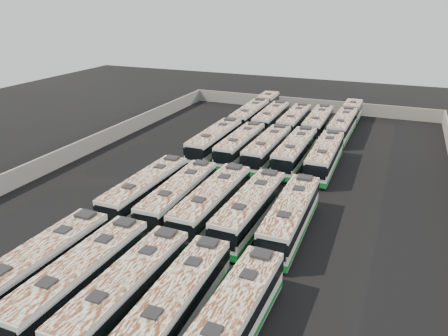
# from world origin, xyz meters

# --- Properties ---
(ground) EXTENTS (140.00, 140.00, 0.00)m
(ground) POSITION_xyz_m (0.00, 0.00, 0.00)
(ground) COLOR black
(ground) RESTS_ON ground
(perimeter_wall) EXTENTS (45.20, 73.20, 2.20)m
(perimeter_wall) POSITION_xyz_m (0.00, 0.00, 1.10)
(perimeter_wall) COLOR slate
(perimeter_wall) RESTS_ON ground
(bus_front_far_left) EXTENTS (2.81, 12.74, 3.59)m
(bus_front_far_left) POSITION_xyz_m (-6.53, -23.22, 1.83)
(bus_front_far_left) COLOR #BABDB6
(bus_front_far_left) RESTS_ON ground
(bus_front_left) EXTENTS (2.80, 12.75, 3.59)m
(bus_front_left) POSITION_xyz_m (-2.91, -23.13, 1.84)
(bus_front_left) COLOR #BABDB6
(bus_front_left) RESTS_ON ground
(bus_front_center) EXTENTS (2.81, 12.46, 3.50)m
(bus_front_center) POSITION_xyz_m (0.70, -23.07, 1.79)
(bus_front_center) COLOR #BABDB6
(bus_front_center) RESTS_ON ground
(bus_front_right) EXTENTS (2.84, 12.33, 3.46)m
(bus_front_right) POSITION_xyz_m (4.27, -23.03, 1.77)
(bus_front_right) COLOR #BABDB6
(bus_front_right) RESTS_ON ground
(bus_front_far_right) EXTENTS (2.91, 12.38, 3.47)m
(bus_front_far_right) POSITION_xyz_m (8.01, -23.02, 1.78)
(bus_front_far_right) COLOR #BABDB6
(bus_front_far_right) RESTS_ON ground
(bus_midfront_far_left) EXTENTS (2.77, 12.63, 3.55)m
(bus_midfront_far_left) POSITION_xyz_m (-6.52, -9.05, 1.82)
(bus_midfront_far_left) COLOR #BABDB6
(bus_midfront_far_left) RESTS_ON ground
(bus_midfront_left) EXTENTS (2.97, 12.58, 3.53)m
(bus_midfront_left) POSITION_xyz_m (-2.86, -9.07, 1.80)
(bus_midfront_left) COLOR #BABDB6
(bus_midfront_left) RESTS_ON ground
(bus_midfront_center) EXTENTS (2.84, 12.90, 3.63)m
(bus_midfront_center) POSITION_xyz_m (0.65, -9.18, 1.86)
(bus_midfront_center) COLOR #BABDB6
(bus_midfront_center) RESTS_ON ground
(bus_midfront_right) EXTENTS (2.99, 12.69, 3.56)m
(bus_midfront_right) POSITION_xyz_m (4.27, -9.05, 1.82)
(bus_midfront_right) COLOR #BABDB6
(bus_midfront_right) RESTS_ON ground
(bus_midfront_far_right) EXTENTS (2.84, 12.61, 3.55)m
(bus_midfront_far_right) POSITION_xyz_m (7.96, -8.99, 1.81)
(bus_midfront_far_right) COLOR #BABDB6
(bus_midfront_far_right) RESTS_ON ground
(bus_midback_far_left) EXTENTS (2.77, 12.86, 3.62)m
(bus_midback_far_left) POSITION_xyz_m (-6.47, 7.78, 1.85)
(bus_midback_far_left) COLOR #BABDB6
(bus_midback_far_left) RESTS_ON ground
(bus_midback_left) EXTENTS (2.60, 12.29, 3.46)m
(bus_midback_left) POSITION_xyz_m (-2.89, 7.78, 1.77)
(bus_midback_left) COLOR #BABDB6
(bus_midback_left) RESTS_ON ground
(bus_midback_center) EXTENTS (2.80, 12.51, 3.52)m
(bus_midback_center) POSITION_xyz_m (0.77, 7.61, 1.80)
(bus_midback_center) COLOR #BABDB6
(bus_midback_center) RESTS_ON ground
(bus_midback_right) EXTENTS (2.75, 12.66, 3.56)m
(bus_midback_right) POSITION_xyz_m (4.24, 7.79, 1.82)
(bus_midback_right) COLOR #BABDB6
(bus_midback_right) RESTS_ON ground
(bus_midback_far_right) EXTENTS (2.77, 12.55, 3.53)m
(bus_midback_far_right) POSITION_xyz_m (7.93, 7.52, 1.81)
(bus_midback_far_right) COLOR #BABDB6
(bus_midback_far_right) RESTS_ON ground
(bus_back_far_left) EXTENTS (3.10, 19.75, 3.57)m
(bus_back_far_left) POSITION_xyz_m (-6.61, 25.31, 1.82)
(bus_back_far_left) COLOR #BABDB6
(bus_back_far_left) RESTS_ON ground
(bus_back_left) EXTENTS (2.86, 12.50, 3.51)m
(bus_back_left) POSITION_xyz_m (-2.96, 21.65, 1.79)
(bus_back_left) COLOR #BABDB6
(bus_back_left) RESTS_ON ground
(bus_back_center) EXTENTS (2.67, 12.29, 3.46)m
(bus_back_center) POSITION_xyz_m (0.73, 21.64, 1.77)
(bus_back_center) COLOR #BABDB6
(bus_back_center) RESTS_ON ground
(bus_back_right) EXTENTS (2.83, 12.51, 3.52)m
(bus_back_right) POSITION_xyz_m (4.31, 21.78, 1.80)
(bus_back_right) COLOR #BABDB6
(bus_back_right) RESTS_ON ground
(bus_back_far_right) EXTENTS (2.89, 19.12, 3.46)m
(bus_back_far_right) POSITION_xyz_m (7.95, 25.18, 1.77)
(bus_back_far_right) COLOR #BABDB6
(bus_back_far_right) RESTS_ON ground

